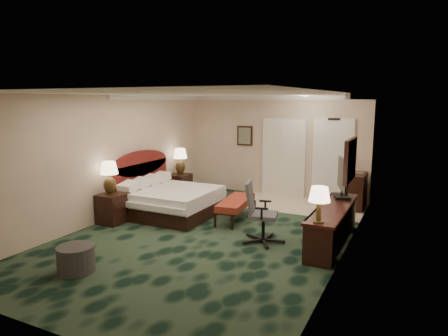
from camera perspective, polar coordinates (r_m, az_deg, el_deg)
The scene contains 25 objects.
floor at distance 7.91m, azimuth -1.86°, elevation -9.43°, with size 5.00×7.50×0.00m, color black.
ceiling at distance 7.48m, azimuth -1.98°, elevation 10.52°, with size 5.00×7.50×0.00m, color silver.
wall_back at distance 10.99m, azimuth 7.38°, elevation 3.13°, with size 5.00×0.00×2.70m, color #B3A28D.
wall_front at distance 4.70m, azimuth -24.23°, elevation -6.48°, with size 5.00×0.00×2.70m, color #B3A28D.
wall_left at distance 9.02m, azimuth -16.06°, elevation 1.40°, with size 0.00×7.50×2.70m, color #B3A28D.
wall_right at distance 6.78m, azimuth 17.05°, elevation -1.28°, with size 0.00×7.50×2.70m, color #B3A28D.
crown_molding at distance 7.47m, azimuth -1.97°, elevation 10.14°, with size 5.00×7.50×0.10m, color white, non-canonical shape.
tile_patch at distance 10.18m, azimuth 10.46°, elevation -5.19°, with size 3.20×1.70×0.01m, color beige.
headboard at distance 9.84m, azimuth -11.71°, elevation -1.59°, with size 0.12×2.00×1.40m, color #4D1810, non-canonical shape.
entry_door at distance 10.61m, azimuth 15.23°, elevation 0.99°, with size 1.02×0.06×2.18m, color white.
closet_doors at distance 10.91m, azimuth 8.52°, elevation 1.46°, with size 1.20×0.06×2.10m, color silver.
wall_art at distance 11.25m, azimuth 2.99°, elevation 4.62°, with size 0.45×0.06×0.55m, color slate.
wall_mirror at distance 7.34m, azimuth 17.59°, elevation 1.08°, with size 0.05×0.95×0.75m, color white.
bed at distance 9.19m, azimuth -7.52°, elevation -4.82°, with size 1.91×1.77×0.61m, color white.
nightstand_near at distance 8.85m, azimuth -15.57°, elevation -5.56°, with size 0.51×0.58×0.63m, color black.
nightstand_far at distance 10.91m, azimuth -6.32°, elevation -2.46°, with size 0.49×0.56×0.61m, color black.
lamp_near at distance 8.68m, azimuth -16.04°, elevation -1.38°, with size 0.37×0.37×0.70m, color black, non-canonical shape.
lamp_far at distance 10.79m, azimuth -6.27°, elevation 0.95°, with size 0.37×0.37×0.70m, color black, non-canonical shape.
bed_bench at distance 8.70m, azimuth 1.70°, elevation -6.01°, with size 0.49×1.41×0.48m, color maroon.
ottoman at distance 6.63m, azimuth -20.39°, elevation -12.07°, with size 0.56×0.56×0.40m, color #2B2B2B.
desk at distance 7.56m, azimuth 15.23°, elevation -7.92°, with size 0.52×2.40×0.69m, color black.
tv at distance 8.11m, azimuth 16.59°, elevation -1.49°, with size 0.08×0.98×0.76m, color black.
desk_lamp at distance 6.39m, azimuth 13.43°, elevation -5.11°, with size 0.33×0.33×0.59m, color black, non-canonical shape.
desk_chair at distance 7.35m, azimuth 5.65°, elevation -6.38°, with size 0.65×0.61×1.12m, color #47464B, non-canonical shape.
minibar at distance 10.10m, azimuth 18.24°, elevation -3.15°, with size 0.45×0.81×0.86m, color black.
Camera 1 is at (3.54, -6.58, 2.59)m, focal length 32.00 mm.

